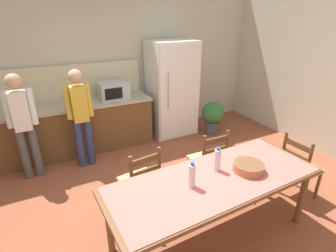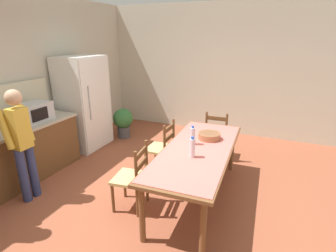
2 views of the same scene
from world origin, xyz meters
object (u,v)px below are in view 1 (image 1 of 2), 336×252
at_px(serving_bowl, 249,167).
at_px(chair_side_far_right, 208,160).
at_px(chair_head_end, 299,168).
at_px(chair_side_far_left, 141,182).
at_px(refrigerator, 172,89).
at_px(microwave, 113,91).
at_px(dining_table, 214,184).
at_px(person_at_counter, 81,114).
at_px(bottle_near_centre, 192,176).
at_px(potted_plant, 213,116).
at_px(bottle_off_centre, 217,160).
at_px(person_at_sink, 23,122).

bearing_deg(serving_bowl, chair_side_far_right, 84.51).
xyz_separation_m(chair_head_end, chair_side_far_left, (-1.95, 0.65, 0.00)).
distance_m(refrigerator, chair_side_far_left, 2.46).
height_order(microwave, serving_bowl, microwave).
height_order(dining_table, person_at_counter, person_at_counter).
bearing_deg(microwave, refrigerator, -0.94).
relative_size(bottle_near_centre, potted_plant, 0.40).
xyz_separation_m(bottle_off_centre, person_at_counter, (-1.04, 2.04, -0.01)).
bearing_deg(serving_bowl, microwave, 103.44).
distance_m(microwave, person_at_sink, 1.54).
bearing_deg(potted_plant, person_at_counter, -178.38).
relative_size(chair_head_end, potted_plant, 1.36).
distance_m(microwave, serving_bowl, 2.81).
bearing_deg(serving_bowl, potted_plant, 61.83).
xyz_separation_m(microwave, person_at_sink, (-1.45, -0.50, -0.15)).
xyz_separation_m(serving_bowl, chair_head_end, (1.02, 0.11, -0.37)).
xyz_separation_m(serving_bowl, potted_plant, (1.22, 2.27, -0.43)).
bearing_deg(bottle_off_centre, bottle_near_centre, -162.01).
relative_size(bottle_near_centre, chair_side_far_right, 0.30).
relative_size(serving_bowl, potted_plant, 0.48).
height_order(bottle_off_centre, potted_plant, bottle_off_centre).
bearing_deg(chair_side_far_left, chair_head_end, 154.03).
bearing_deg(refrigerator, bottle_off_centre, -107.35).
bearing_deg(potted_plant, dining_table, -125.96).
height_order(microwave, potted_plant, microwave).
height_order(dining_table, bottle_near_centre, bottle_near_centre).
xyz_separation_m(chair_head_end, person_at_counter, (-2.34, 2.09, 0.44)).
relative_size(chair_side_far_right, chair_head_end, 1.00).
relative_size(refrigerator, chair_side_far_left, 2.01).
distance_m(refrigerator, chair_head_end, 2.69).
height_order(serving_bowl, potted_plant, serving_bowl).
height_order(bottle_off_centre, person_at_counter, person_at_counter).
xyz_separation_m(serving_bowl, chair_side_far_right, (0.08, 0.80, -0.37)).
distance_m(microwave, chair_side_far_right, 2.14).
distance_m(dining_table, chair_side_far_right, 0.92).
xyz_separation_m(person_at_counter, potted_plant, (2.54, 0.07, -0.49)).
distance_m(person_at_sink, potted_plant, 3.36).
bearing_deg(serving_bowl, chair_head_end, 6.10).
bearing_deg(person_at_counter, refrigerator, -74.69).
xyz_separation_m(microwave, chair_side_far_left, (-0.28, -1.96, -0.59)).
relative_size(bottle_near_centre, person_at_counter, 0.17).
xyz_separation_m(microwave, serving_bowl, (0.65, -2.72, -0.22)).
height_order(person_at_counter, potted_plant, person_at_counter).
bearing_deg(person_at_counter, serving_bowl, -149.00).
xyz_separation_m(microwave, chair_head_end, (1.67, -2.61, -0.59)).
height_order(chair_head_end, person_at_counter, person_at_counter).
xyz_separation_m(dining_table, bottle_off_centre, (0.11, 0.11, 0.20)).
height_order(microwave, chair_side_far_right, microwave).
height_order(microwave, chair_side_far_left, microwave).
distance_m(bottle_near_centre, serving_bowl, 0.68).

